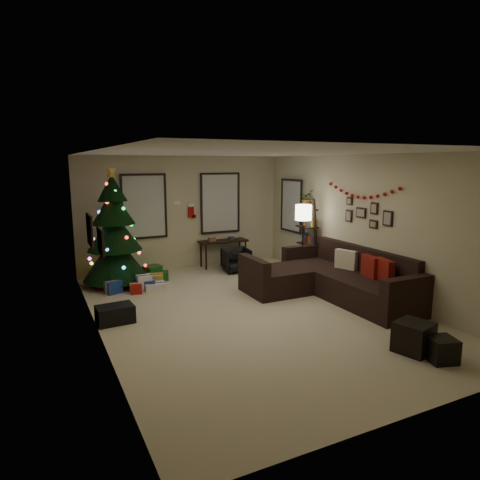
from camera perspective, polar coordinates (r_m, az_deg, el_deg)
name	(u,v)px	position (r m, az deg, el deg)	size (l,w,h in m)	color
floor	(250,311)	(7.53, 1.34, -9.45)	(7.00, 7.00, 0.00)	beige
ceiling	(251,153)	(7.09, 1.44, 11.57)	(7.00, 7.00, 0.00)	white
wall_back	(183,213)	(10.38, -7.56, 3.61)	(5.00, 5.00, 0.00)	#C4BB95
wall_front	(419,289)	(4.46, 22.73, -6.04)	(5.00, 5.00, 0.00)	#C4BB95
wall_left	(95,247)	(6.44, -18.76, -0.92)	(7.00, 7.00, 0.00)	#C4BB95
wall_right	(365,225)	(8.61, 16.32, 1.92)	(7.00, 7.00, 0.00)	#C4BB95
window_back_left	(144,206)	(10.08, -12.68, 4.39)	(1.05, 0.06, 1.50)	#728CB2
window_back_right	(220,203)	(10.67, -2.68, 4.95)	(1.05, 0.06, 1.50)	#728CB2
window_right_wall	(292,206)	(10.59, 6.92, 4.57)	(0.06, 0.90, 1.30)	#728CB2
christmas_tree	(114,236)	(9.23, -16.41, 0.52)	(1.35, 1.35, 2.52)	black
presents	(142,281)	(9.14, -12.90, -5.34)	(1.50, 1.18, 0.30)	gold
sofa	(330,280)	(8.45, 11.96, -5.25)	(2.16, 3.12, 0.94)	black
pillow_red_a	(384,272)	(7.94, 18.65, -4.11)	(0.12, 0.47, 0.47)	maroon
pillow_red_b	(370,268)	(8.18, 16.96, -3.60)	(0.12, 0.46, 0.46)	maroon
pillow_cream	(346,261)	(8.67, 13.95, -2.75)	(0.13, 0.44, 0.44)	beige
ottoman_near	(414,337)	(6.39, 22.15, -11.91)	(0.44, 0.44, 0.42)	black
ottoman_far	(441,350)	(6.27, 25.28, -13.08)	(0.34, 0.34, 0.32)	black
desk	(223,243)	(10.57, -2.24, -0.44)	(1.21, 0.43, 0.65)	black
desk_chair	(236,260)	(10.07, -0.52, -2.67)	(0.55, 0.52, 0.57)	black
bookshelf	(309,238)	(9.77, 9.15, 0.20)	(0.30, 0.52, 1.76)	black
potted_plant	(306,196)	(9.77, 8.82, 5.85)	(0.43, 0.38, 0.48)	#4C4C4C
floor_lamp	(303,217)	(9.27, 8.45, 2.99)	(0.35, 0.35, 1.66)	black
art_map	(90,230)	(7.11, -19.41, 1.26)	(0.04, 0.60, 0.50)	black
art_abstract	(101,241)	(5.99, -18.11, -0.17)	(0.04, 0.45, 0.35)	black
gallery	(367,214)	(8.52, 16.63, 3.32)	(0.03, 1.25, 0.54)	black
garland	(361,191)	(8.58, 15.89, 6.28)	(0.08, 1.90, 0.30)	#A5140C
stocking_left	(177,208)	(10.35, -8.36, 4.24)	(0.20, 0.05, 0.36)	#990F0C
stocking_right	(191,210)	(10.40, -6.52, 3.94)	(0.20, 0.05, 0.36)	#990F0C
storage_bin	(115,314)	(7.24, -16.32, -9.47)	(0.57, 0.38, 0.29)	black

